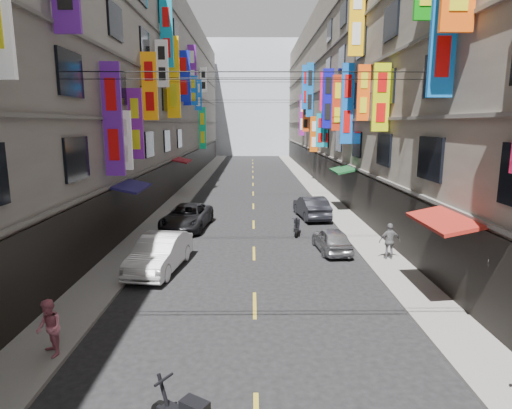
{
  "coord_description": "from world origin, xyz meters",
  "views": [
    {
      "loc": [
        -0.08,
        4.18,
        6.14
      ],
      "look_at": [
        -0.01,
        12.04,
        4.66
      ],
      "focal_mm": 30.0,
      "sensor_mm": 36.0,
      "label": 1
    }
  ],
  "objects_px": {
    "car_right_mid": "(332,240)",
    "pedestrian_lfar": "(49,328)",
    "car_right_far": "(311,207)",
    "car_left_mid": "(160,253)",
    "pedestrian_rfar": "(390,241)",
    "scooter_far_right": "(297,227)",
    "car_left_far": "(187,217)"
  },
  "relations": [
    {
      "from": "car_right_mid",
      "to": "pedestrian_lfar",
      "type": "relative_size",
      "value": 2.27
    },
    {
      "from": "car_right_far",
      "to": "car_left_mid",
      "type": "bearing_deg",
      "value": 45.53
    },
    {
      "from": "pedestrian_lfar",
      "to": "pedestrian_rfar",
      "type": "distance_m",
      "value": 14.11
    },
    {
      "from": "scooter_far_right",
      "to": "car_left_mid",
      "type": "relative_size",
      "value": 0.39
    },
    {
      "from": "car_left_far",
      "to": "car_right_mid",
      "type": "bearing_deg",
      "value": -25.55
    },
    {
      "from": "car_right_far",
      "to": "pedestrian_rfar",
      "type": "distance_m",
      "value": 9.39
    },
    {
      "from": "scooter_far_right",
      "to": "car_left_mid",
      "type": "distance_m",
      "value": 8.75
    },
    {
      "from": "car_left_mid",
      "to": "pedestrian_rfar",
      "type": "height_order",
      "value": "pedestrian_rfar"
    },
    {
      "from": "car_right_mid",
      "to": "pedestrian_lfar",
      "type": "height_order",
      "value": "pedestrian_lfar"
    },
    {
      "from": "car_left_far",
      "to": "car_right_far",
      "type": "distance_m",
      "value": 8.29
    },
    {
      "from": "scooter_far_right",
      "to": "car_left_far",
      "type": "bearing_deg",
      "value": -4.94
    },
    {
      "from": "pedestrian_lfar",
      "to": "car_right_mid",
      "type": "bearing_deg",
      "value": 98.03
    },
    {
      "from": "car_left_mid",
      "to": "pedestrian_lfar",
      "type": "height_order",
      "value": "pedestrian_lfar"
    },
    {
      "from": "car_left_far",
      "to": "scooter_far_right",
      "type": "bearing_deg",
      "value": -6.98
    },
    {
      "from": "car_left_mid",
      "to": "car_right_far",
      "type": "distance_m",
      "value": 12.87
    },
    {
      "from": "scooter_far_right",
      "to": "pedestrian_rfar",
      "type": "relative_size",
      "value": 1.1
    },
    {
      "from": "car_left_mid",
      "to": "car_right_far",
      "type": "relative_size",
      "value": 1.03
    },
    {
      "from": "car_right_far",
      "to": "pedestrian_lfar",
      "type": "xyz_separation_m",
      "value": [
        -9.23,
        -17.24,
        0.15
      ]
    },
    {
      "from": "car_left_mid",
      "to": "car_left_far",
      "type": "bearing_deg",
      "value": 97.38
    },
    {
      "from": "pedestrian_lfar",
      "to": "pedestrian_rfar",
      "type": "xyz_separation_m",
      "value": [
        11.52,
        8.14,
        0.05
      ]
    },
    {
      "from": "car_right_mid",
      "to": "pedestrian_rfar",
      "type": "distance_m",
      "value": 2.81
    },
    {
      "from": "scooter_far_right",
      "to": "car_right_mid",
      "type": "distance_m",
      "value": 3.56
    },
    {
      "from": "car_right_mid",
      "to": "pedestrian_lfar",
      "type": "distance_m",
      "value": 13.35
    },
    {
      "from": "car_left_far",
      "to": "pedestrian_rfar",
      "type": "distance_m",
      "value": 11.87
    },
    {
      "from": "car_left_far",
      "to": "pedestrian_lfar",
      "type": "bearing_deg",
      "value": -89.89
    },
    {
      "from": "car_left_mid",
      "to": "pedestrian_rfar",
      "type": "bearing_deg",
      "value": 13.93
    },
    {
      "from": "car_left_mid",
      "to": "pedestrian_rfar",
      "type": "distance_m",
      "value": 10.18
    },
    {
      "from": "car_left_far",
      "to": "car_right_far",
      "type": "bearing_deg",
      "value": 25.8
    },
    {
      "from": "car_left_far",
      "to": "car_right_mid",
      "type": "xyz_separation_m",
      "value": [
        7.76,
        -4.73,
        -0.12
      ]
    },
    {
      "from": "pedestrian_rfar",
      "to": "car_right_mid",
      "type": "bearing_deg",
      "value": -34.42
    },
    {
      "from": "car_left_mid",
      "to": "pedestrian_lfar",
      "type": "bearing_deg",
      "value": -93.59
    },
    {
      "from": "car_right_far",
      "to": "pedestrian_rfar",
      "type": "height_order",
      "value": "pedestrian_rfar"
    }
  ]
}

